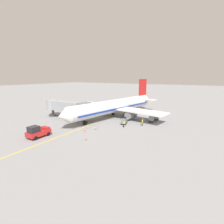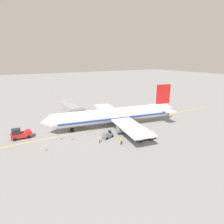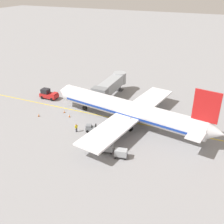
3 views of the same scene
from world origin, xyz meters
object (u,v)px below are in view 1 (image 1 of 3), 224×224
(baggage_cart_front, at_px, (152,118))
(ground_crew_wing_walker, at_px, (124,123))
(safety_cone_nose_right, at_px, (96,128))
(ground_crew_marshaller, at_px, (142,122))
(safety_cone_wing_tip, at_px, (86,138))
(parked_airliner, at_px, (115,106))
(safety_cone_nose_left, at_px, (85,130))
(pushback_tractor, at_px, (38,132))
(jet_bridge, at_px, (67,106))
(baggage_tug_lead, at_px, (124,121))
(baggage_cart_second_in_train, at_px, (157,116))
(ground_crew_loader, at_px, (127,115))

(baggage_cart_front, xyz_separation_m, ground_crew_wing_walker, (3.81, 8.35, 0.00))
(safety_cone_nose_right, bearing_deg, ground_crew_marshaller, -134.42)
(ground_crew_wing_walker, bearing_deg, safety_cone_wing_tip, 77.88)
(ground_crew_marshaller, height_order, safety_cone_nose_right, ground_crew_marshaller)
(baggage_cart_front, height_order, safety_cone_nose_right, baggage_cart_front)
(safety_cone_wing_tip, bearing_deg, parked_airliner, -76.16)
(safety_cone_nose_left, bearing_deg, safety_cone_wing_tip, 131.88)
(pushback_tractor, height_order, safety_cone_wing_tip, pushback_tractor)
(ground_crew_marshaller, height_order, safety_cone_nose_left, ground_crew_marshaller)
(jet_bridge, bearing_deg, safety_cone_wing_tip, 145.66)
(jet_bridge, distance_m, safety_cone_wing_tip, 18.79)
(baggage_tug_lead, relative_size, safety_cone_nose_left, 4.65)
(jet_bridge, height_order, safety_cone_nose_right, jet_bridge)
(baggage_cart_front, xyz_separation_m, safety_cone_nose_left, (9.86, 15.03, -0.66))
(parked_airliner, height_order, safety_cone_nose_left, parked_airliner)
(pushback_tractor, distance_m, safety_cone_wing_tip, 9.68)
(baggage_cart_front, xyz_separation_m, ground_crew_marshaller, (0.62, 4.82, 0.00))
(ground_crew_marshaller, bearing_deg, safety_cone_wing_tip, 68.98)
(baggage_cart_second_in_train, height_order, ground_crew_wing_walker, ground_crew_wing_walker)
(baggage_tug_lead, height_order, baggage_cart_second_in_train, baggage_tug_lead)
(baggage_cart_front, height_order, baggage_cart_second_in_train, same)
(pushback_tractor, relative_size, ground_crew_marshaller, 2.61)
(ground_crew_wing_walker, bearing_deg, parked_airliner, -49.48)
(ground_crew_loader, bearing_deg, ground_crew_wing_walker, 111.57)
(parked_airliner, bearing_deg, baggage_cart_front, -179.28)
(baggage_cart_front, relative_size, ground_crew_marshaller, 1.76)
(baggage_cart_front, distance_m, baggage_cart_second_in_train, 2.74)
(baggage_tug_lead, xyz_separation_m, safety_cone_nose_right, (3.41, 7.25, -0.42))
(ground_crew_wing_walker, xyz_separation_m, safety_cone_nose_right, (4.72, 4.55, -0.66))
(safety_cone_nose_left, relative_size, safety_cone_nose_right, 1.00)
(jet_bridge, xyz_separation_m, ground_crew_marshaller, (-20.81, -3.91, -2.50))
(safety_cone_wing_tip, bearing_deg, jet_bridge, -34.34)
(baggage_tug_lead, bearing_deg, safety_cone_nose_left, 63.27)
(safety_cone_nose_left, bearing_deg, ground_crew_wing_walker, -132.12)
(safety_cone_wing_tip, bearing_deg, baggage_cart_front, -107.75)
(baggage_tug_lead, relative_size, safety_cone_nose_right, 4.65)
(jet_bridge, distance_m, pushback_tractor, 15.71)
(baggage_cart_second_in_train, bearing_deg, ground_crew_wing_walker, 68.82)
(ground_crew_loader, bearing_deg, baggage_tug_lead, 109.57)
(baggage_cart_front, xyz_separation_m, baggage_cart_second_in_train, (-0.47, -2.70, 0.00))
(baggage_cart_front, bearing_deg, baggage_cart_second_in_train, -99.83)
(ground_crew_loader, bearing_deg, safety_cone_nose_left, 80.65)
(pushback_tractor, distance_m, ground_crew_wing_walker, 18.37)
(ground_crew_marshaller, distance_m, safety_cone_wing_tip, 15.39)
(baggage_cart_front, relative_size, ground_crew_wing_walker, 1.76)
(safety_cone_nose_right, bearing_deg, pushback_tractor, 56.92)
(safety_cone_nose_left, relative_size, safety_cone_wing_tip, 1.00)
(jet_bridge, xyz_separation_m, ground_crew_wing_walker, (-17.62, -0.38, -2.50))
(baggage_tug_lead, relative_size, ground_crew_wing_walker, 1.62)
(ground_crew_wing_walker, relative_size, safety_cone_nose_left, 2.86)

